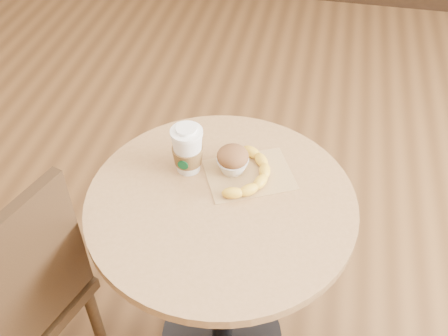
% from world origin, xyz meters
% --- Properties ---
extents(cafe_table, '(0.74, 0.74, 0.75)m').
position_xyz_m(cafe_table, '(-0.10, 0.05, 0.55)').
color(cafe_table, black).
rests_on(cafe_table, ground).
extents(chair_left, '(0.52, 0.52, 0.93)m').
position_xyz_m(chair_left, '(-0.63, -0.25, 0.51)').
color(chair_left, '#322111').
rests_on(chair_left, ground).
extents(kraft_bag, '(0.29, 0.27, 0.00)m').
position_xyz_m(kraft_bag, '(-0.04, 0.16, 0.75)').
color(kraft_bag, tan).
rests_on(kraft_bag, cafe_table).
extents(coffee_cup, '(0.09, 0.09, 0.15)m').
position_xyz_m(coffee_cup, '(-0.21, 0.15, 0.82)').
color(coffee_cup, silver).
rests_on(coffee_cup, cafe_table).
extents(muffin, '(0.09, 0.09, 0.08)m').
position_xyz_m(muffin, '(-0.09, 0.16, 0.79)').
color(muffin, silver).
rests_on(muffin, kraft_bag).
extents(banana, '(0.18, 0.26, 0.03)m').
position_xyz_m(banana, '(-0.03, 0.15, 0.77)').
color(banana, yellow).
rests_on(banana, kraft_bag).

